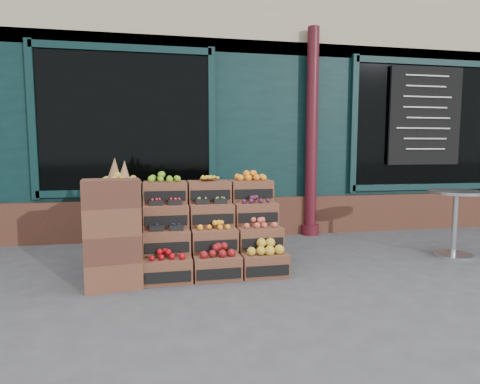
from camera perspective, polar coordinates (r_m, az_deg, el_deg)
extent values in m
plane|color=#454548|center=(4.28, 4.52, -12.32)|extent=(60.00, 60.00, 0.00)
cube|color=black|center=(9.24, -4.22, 12.58)|extent=(12.00, 6.00, 4.80)
cube|color=black|center=(6.26, -0.92, 7.44)|extent=(12.00, 0.12, 3.00)
cube|color=#4E2B1F|center=(6.28, -0.79, -3.56)|extent=(12.00, 0.18, 0.60)
cube|color=black|center=(6.13, -15.92, 9.58)|extent=(2.40, 0.06, 2.00)
cube|color=black|center=(7.47, 24.44, 8.60)|extent=(2.40, 0.06, 2.00)
cylinder|color=#491019|center=(6.40, 10.16, 8.22)|extent=(0.18, 0.18, 3.20)
cube|color=black|center=(7.41, 24.85, 9.77)|extent=(1.30, 0.04, 1.60)
cube|color=brown|center=(4.27, -17.20, -10.90)|extent=(0.49, 0.35, 0.25)
cube|color=black|center=(4.11, -17.44, -11.96)|extent=(0.45, 0.02, 0.11)
cube|color=yellow|center=(4.23, -17.27, -8.80)|extent=(0.40, 0.26, 0.08)
cube|color=brown|center=(4.25, -10.23, -10.80)|extent=(0.49, 0.35, 0.25)
cube|color=black|center=(4.09, -10.16, -11.86)|extent=(0.45, 0.02, 0.11)
cube|color=#9E0811|center=(4.21, -10.27, -8.73)|extent=(0.40, 0.26, 0.07)
cube|color=brown|center=(4.29, -3.30, -10.55)|extent=(0.49, 0.35, 0.25)
cube|color=black|center=(4.13, -2.93, -11.59)|extent=(0.45, 0.02, 0.11)
cube|color=maroon|center=(4.25, -3.32, -8.36)|extent=(0.40, 0.26, 0.09)
cube|color=brown|center=(4.39, 3.39, -10.17)|extent=(0.49, 0.35, 0.25)
cube|color=black|center=(4.23, 4.04, -11.15)|extent=(0.45, 0.02, 0.11)
cube|color=gold|center=(4.34, 3.41, -7.89)|extent=(0.40, 0.26, 0.11)
cube|color=brown|center=(4.41, -17.05, -7.07)|extent=(0.49, 0.35, 0.25)
cube|color=black|center=(4.24, -17.26, -7.94)|extent=(0.45, 0.02, 0.11)
cube|color=olive|center=(4.38, -17.11, -4.97)|extent=(0.40, 0.26, 0.08)
cube|color=brown|center=(4.39, -10.36, -6.96)|extent=(0.49, 0.35, 0.25)
cube|color=black|center=(4.22, -10.30, -7.83)|extent=(0.45, 0.02, 0.11)
cube|color=#1B1C50|center=(4.36, -10.40, -5.21)|extent=(0.40, 0.26, 0.03)
cube|color=brown|center=(4.43, -3.72, -6.75)|extent=(0.49, 0.35, 0.25)
cube|color=black|center=(4.26, -3.37, -7.61)|extent=(0.45, 0.02, 0.11)
cube|color=orange|center=(4.40, -3.73, -4.77)|extent=(0.40, 0.26, 0.07)
cube|color=brown|center=(4.52, 2.72, -6.47)|extent=(0.49, 0.35, 0.25)
cube|color=black|center=(4.36, 3.32, -7.29)|extent=(0.45, 0.02, 0.11)
cube|color=#CD5440|center=(4.49, 2.73, -4.45)|extent=(0.40, 0.26, 0.08)
cube|color=brown|center=(4.57, -16.90, -3.48)|extent=(0.49, 0.35, 0.25)
cube|color=black|center=(4.39, -17.10, -4.18)|extent=(0.45, 0.02, 0.11)
cube|color=red|center=(4.54, -16.96, -1.44)|extent=(0.40, 0.26, 0.08)
cube|color=brown|center=(4.55, -10.48, -3.36)|extent=(0.49, 0.35, 0.25)
cube|color=black|center=(4.37, -10.43, -4.06)|extent=(0.45, 0.02, 0.11)
cube|color=#B61E2D|center=(4.53, -10.52, -1.62)|extent=(0.40, 0.26, 0.03)
cube|color=brown|center=(4.58, -4.10, -3.20)|extent=(0.49, 0.35, 0.25)
cube|color=black|center=(4.41, -3.78, -3.88)|extent=(0.45, 0.02, 0.11)
cube|color=#7FA946|center=(4.56, -4.11, -1.50)|extent=(0.40, 0.26, 0.03)
cube|color=brown|center=(4.68, 2.11, -3.00)|extent=(0.49, 0.35, 0.25)
cube|color=black|center=(4.51, 2.66, -3.66)|extent=(0.45, 0.02, 0.11)
cube|color=#421830|center=(4.65, 2.12, -1.13)|extent=(0.40, 0.26, 0.06)
cube|color=brown|center=(4.74, -16.77, -0.14)|extent=(0.49, 0.35, 0.25)
cube|color=black|center=(4.56, -16.95, -0.69)|extent=(0.45, 0.02, 0.11)
cube|color=#B79030|center=(4.72, -16.83, 1.84)|extent=(0.40, 0.26, 0.08)
cube|color=brown|center=(4.72, -10.60, -0.01)|extent=(0.49, 0.35, 0.25)
cube|color=black|center=(4.54, -10.55, -0.56)|extent=(0.45, 0.02, 0.11)
cube|color=#6EAB1C|center=(4.70, -10.63, 1.98)|extent=(0.40, 0.26, 0.08)
cube|color=brown|center=(4.76, -4.45, 0.12)|extent=(0.49, 0.35, 0.25)
cube|color=black|center=(4.58, -4.16, -0.42)|extent=(0.45, 0.02, 0.11)
cube|color=gold|center=(4.74, -4.47, 2.05)|extent=(0.40, 0.26, 0.08)
cube|color=brown|center=(4.84, 1.54, 0.24)|extent=(0.49, 0.35, 0.25)
cube|color=black|center=(4.67, 2.04, -0.28)|extent=(0.45, 0.02, 0.11)
cube|color=orange|center=(4.83, 1.54, 2.21)|extent=(0.40, 0.26, 0.09)
cube|color=#4E2B1F|center=(4.46, -6.98, -9.94)|extent=(2.02, 0.36, 0.25)
cube|color=#4E2B1F|center=(4.63, -7.22, -7.78)|extent=(2.02, 0.36, 0.49)
cube|color=#4E2B1F|center=(4.81, -7.43, -5.77)|extent=(2.02, 0.36, 0.74)
cone|color=olive|center=(4.72, -17.43, 3.03)|extent=(0.17, 0.17, 0.28)
cone|color=olive|center=(4.75, -16.13, 2.86)|extent=(0.15, 0.15, 0.25)
cube|color=brown|center=(4.21, -17.49, -11.00)|extent=(0.58, 0.43, 0.27)
cube|color=#4E2B1F|center=(4.14, -17.61, -7.48)|extent=(0.58, 0.43, 0.27)
cube|color=brown|center=(4.09, -17.73, -3.85)|extent=(0.58, 0.43, 0.27)
cube|color=#4E2B1F|center=(4.06, -17.85, -0.14)|extent=(0.58, 0.43, 0.27)
cylinder|color=silver|center=(5.82, 27.99, -7.88)|extent=(0.49, 0.49, 0.03)
cylinder|color=silver|center=(5.75, 28.19, -4.07)|extent=(0.07, 0.07, 0.80)
cylinder|color=silver|center=(5.69, 28.39, -0.01)|extent=(0.66, 0.66, 0.03)
imported|color=#18561D|center=(6.75, -16.60, 2.71)|extent=(0.82, 0.64, 1.97)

